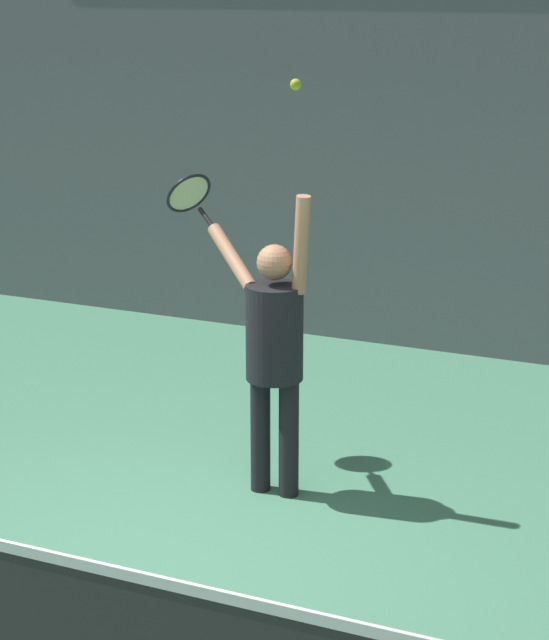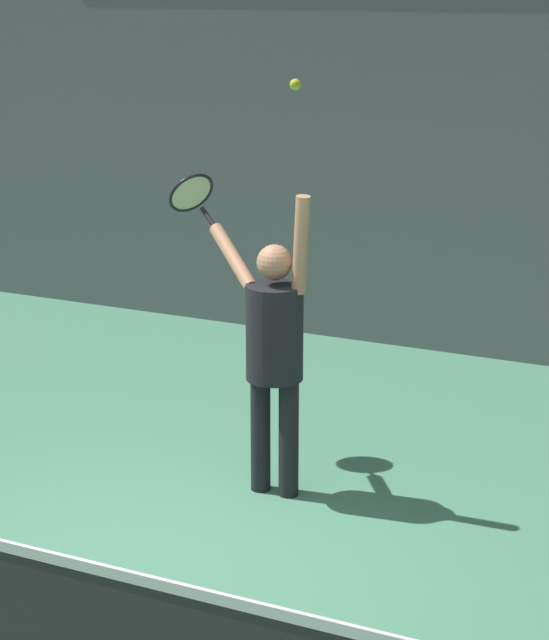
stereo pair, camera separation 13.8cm
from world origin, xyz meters
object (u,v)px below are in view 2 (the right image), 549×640
water_bottle (258,338)px  tennis_player (274,342)px  tennis_racket (192,195)px  tennis_ball (295,85)px

water_bottle → tennis_player: bearing=-62.3°
tennis_racket → water_bottle: bearing=104.5°
tennis_player → water_bottle: 3.13m
tennis_player → tennis_ball: size_ratio=29.35×
tennis_ball → water_bottle: (-1.55, 2.70, -2.53)m
tennis_racket → tennis_ball: bearing=-28.0°
tennis_player → tennis_racket: 1.25m
tennis_player → tennis_ball: (0.16, -0.04, 1.61)m
tennis_racket → tennis_ball: size_ratio=6.62×
tennis_racket → water_bottle: 2.82m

